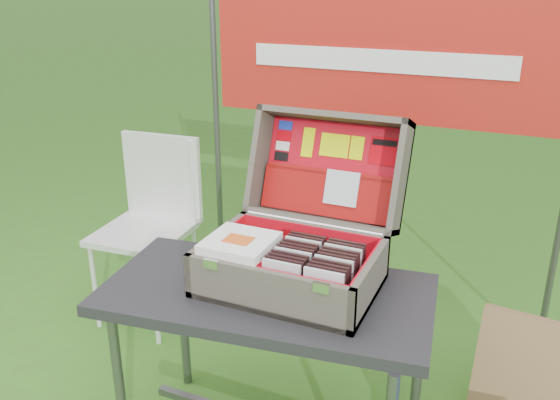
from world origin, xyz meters
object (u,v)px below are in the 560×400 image
at_px(table, 268,374).
at_px(suitcase, 298,211).
at_px(chair, 143,235).
at_px(cardboard_box, 533,377).

distance_m(table, suitcase, 0.61).
xyz_separation_m(suitcase, chair, (-1.01, 0.48, -0.47)).
bearing_deg(table, chair, 141.14).
height_order(table, chair, chair).
bearing_deg(suitcase, table, -120.68).
relative_size(chair, cardboard_box, 2.03).
distance_m(table, cardboard_box, 1.02).
relative_size(table, suitcase, 1.93).
bearing_deg(suitcase, chair, 154.89).
bearing_deg(suitcase, cardboard_box, 27.53).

